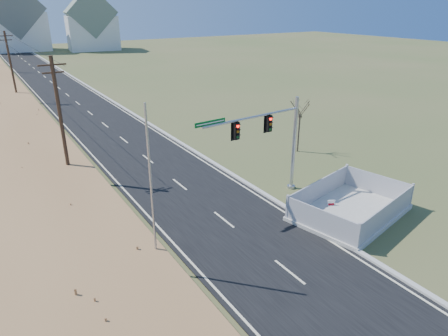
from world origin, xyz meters
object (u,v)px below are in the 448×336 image
at_px(flagpole, 153,211).
at_px(bare_tree, 301,108).
at_px(traffic_signal_mast, 275,138).
at_px(open_sign, 331,204).
at_px(fence_enclosure, 350,210).

bearing_deg(flagpole, bare_tree, 28.08).
xyz_separation_m(traffic_signal_mast, bare_tree, (7.35, 5.63, -0.12)).
xyz_separation_m(open_sign, bare_tree, (5.45, 9.23, 3.64)).
height_order(flagpole, bare_tree, flagpole).
xyz_separation_m(open_sign, flagpole, (-11.95, -0.06, 3.03)).
bearing_deg(fence_enclosure, bare_tree, 51.50).
xyz_separation_m(traffic_signal_mast, open_sign, (1.89, -3.60, -3.76)).
bearing_deg(fence_enclosure, flagpole, 162.20).
relative_size(fence_enclosure, bare_tree, 1.64).
relative_size(traffic_signal_mast, flagpole, 0.98).
distance_m(open_sign, bare_tree, 11.32).
relative_size(fence_enclosure, open_sign, 13.40).
xyz_separation_m(fence_enclosure, bare_tree, (5.02, 10.39, 3.65)).
distance_m(traffic_signal_mast, fence_enclosure, 6.50).
relative_size(traffic_signal_mast, open_sign, 13.64).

